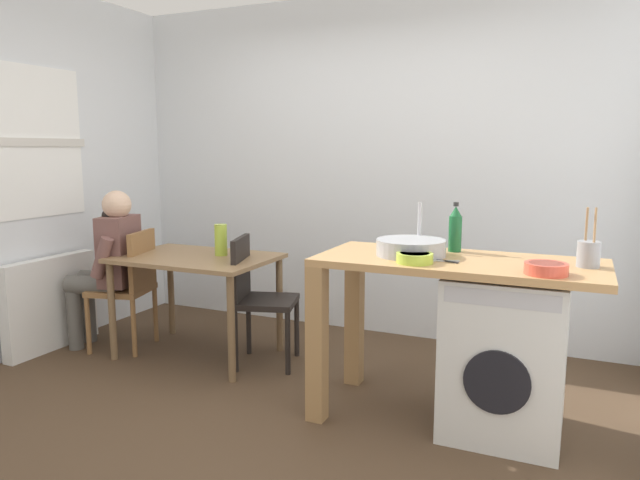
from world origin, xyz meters
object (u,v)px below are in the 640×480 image
object	(u,v)px
mixing_bowl	(415,257)
colander	(546,268)
chair_opposite	(256,293)
seated_person	(109,261)
utensil_crock	(589,253)
chair_person_seat	(130,283)
vase	(221,240)
bottle_tall_green	(455,229)
washing_machine	(505,354)
dining_table	(196,269)

from	to	relation	value
mixing_bowl	colander	size ratio (longest dim) A/B	0.95
chair_opposite	seated_person	bearing A→B (deg)	-99.43
chair_opposite	mixing_bowl	world-z (taller)	mixing_bowl
utensil_crock	colander	world-z (taller)	utensil_crock
utensil_crock	seated_person	bearing A→B (deg)	177.64
chair_person_seat	vase	xyz separation A→B (m)	(0.70, 0.18, 0.35)
vase	chair_opposite	bearing A→B (deg)	-12.25
chair_person_seat	colander	size ratio (longest dim) A/B	4.50
chair_person_seat	bottle_tall_green	xyz separation A→B (m)	(2.41, 0.00, 0.54)
washing_machine	bottle_tall_green	xyz separation A→B (m)	(-0.33, 0.23, 0.62)
dining_table	chair_person_seat	distance (m)	0.57
washing_machine	mixing_bowl	xyz separation A→B (m)	(-0.45, -0.20, 0.52)
dining_table	utensil_crock	bearing A→B (deg)	-5.72
utensil_crock	colander	distance (m)	0.33
dining_table	chair_person_seat	size ratio (longest dim) A/B	1.22
utensil_crock	colander	bearing A→B (deg)	-123.70
chair_opposite	mixing_bowl	bearing A→B (deg)	50.36
seated_person	dining_table	bearing A→B (deg)	-94.90
dining_table	utensil_crock	world-z (taller)	utensil_crock
chair_opposite	washing_machine	world-z (taller)	chair_opposite
dining_table	utensil_crock	xyz separation A→B (m)	(2.56, -0.26, 0.35)
bottle_tall_green	colander	bearing A→B (deg)	-40.89
washing_machine	vase	size ratio (longest dim) A/B	3.79
chair_opposite	bottle_tall_green	xyz separation A→B (m)	(1.38, -0.11, 0.54)
washing_machine	bottle_tall_green	distance (m)	0.74
seated_person	utensil_crock	size ratio (longest dim) A/B	4.01
mixing_bowl	chair_person_seat	bearing A→B (deg)	169.48
chair_person_seat	mixing_bowl	distance (m)	2.37
colander	vase	world-z (taller)	colander
chair_person_seat	bottle_tall_green	bearing A→B (deg)	-104.68
bottle_tall_green	mixing_bowl	xyz separation A→B (m)	(-0.12, -0.43, -0.10)
washing_machine	bottle_tall_green	size ratio (longest dim) A/B	3.03
mixing_bowl	utensil_crock	bearing A→B (deg)	17.02
mixing_bowl	vase	bearing A→B (deg)	159.15
chair_opposite	seated_person	world-z (taller)	seated_person
seated_person	bottle_tall_green	size ratio (longest dim) A/B	4.23
chair_person_seat	vase	size ratio (longest dim) A/B	3.97
washing_machine	vase	xyz separation A→B (m)	(-2.04, 0.41, 0.42)
washing_machine	dining_table	bearing A→B (deg)	171.98
washing_machine	colander	world-z (taller)	colander
dining_table	mixing_bowl	size ratio (longest dim) A/B	5.80
colander	mixing_bowl	bearing A→B (deg)	178.20
dining_table	chair_opposite	world-z (taller)	chair_opposite
seated_person	vase	bearing A→B (deg)	-90.16
chair_person_seat	mixing_bowl	xyz separation A→B (m)	(2.29, -0.43, 0.44)
dining_table	colander	world-z (taller)	colander
mixing_bowl	vase	xyz separation A→B (m)	(-1.59, 0.61, -0.10)
bottle_tall_green	mixing_bowl	world-z (taller)	bottle_tall_green
bottle_tall_green	seated_person	bearing A→B (deg)	-179.03
chair_opposite	chair_person_seat	bearing A→B (deg)	-100.59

